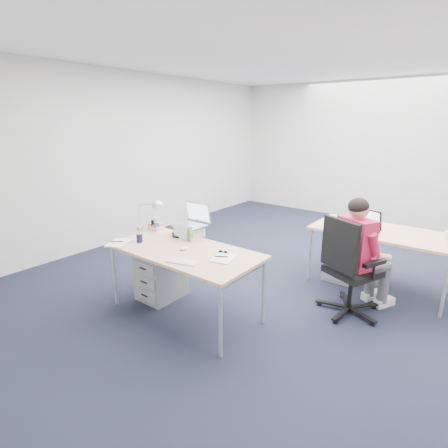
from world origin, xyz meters
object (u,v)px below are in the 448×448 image
object	(u,v)px
seated_person	(363,255)
far_cup	(447,235)
sunglasses	(223,252)
book_stack	(156,227)
desk_far	(382,235)
drawer_pedestal_near	(161,275)
desk_lamp	(146,215)
cordless_phone	(153,225)
headphones	(179,235)
drawer_pedestal_far	(344,258)
dark_laptop	(361,220)
desk_near	(185,254)
can_koozie	(139,237)
water_bottle	(157,223)
wireless_keyboard	(182,261)
computer_mouse	(184,248)
bear_figurine	(190,234)
silver_laptop	(189,221)
office_chair	(349,287)

from	to	relation	value
seated_person	far_cup	distance (m)	1.05
sunglasses	book_stack	bearing A→B (deg)	156.78
desk_far	book_stack	distance (m)	2.73
drawer_pedestal_near	desk_lamp	bearing A→B (deg)	168.95
cordless_phone	headphones	bearing A→B (deg)	-11.19
desk_lamp	drawer_pedestal_far	bearing A→B (deg)	37.85
dark_laptop	desk_near	bearing A→B (deg)	-109.12
far_cup	can_koozie	bearing A→B (deg)	-140.49
water_bottle	dark_laptop	xyz separation A→B (m)	(1.92, 1.50, 0.03)
wireless_keyboard	computer_mouse	bearing A→B (deg)	116.29
desk_near	can_koozie	size ratio (longest dim) A/B	14.65
headphones	book_stack	world-z (taller)	book_stack
desk_near	bear_figurine	bearing A→B (deg)	121.62
drawer_pedestal_far	computer_mouse	distance (m)	2.24
desk_near	dark_laptop	size ratio (longest dim) A/B	4.31
silver_laptop	computer_mouse	world-z (taller)	silver_laptop
drawer_pedestal_near	cordless_phone	distance (m)	0.60
wireless_keyboard	far_cup	distance (m)	2.96
desk_near	seated_person	bearing A→B (deg)	40.90
bear_figurine	sunglasses	distance (m)	0.53
drawer_pedestal_far	cordless_phone	bearing A→B (deg)	-136.22
drawer_pedestal_near	wireless_keyboard	world-z (taller)	wireless_keyboard
desk_far	drawer_pedestal_far	world-z (taller)	desk_far
dark_laptop	drawer_pedestal_near	bearing A→B (deg)	-119.99
desk_near	drawer_pedestal_near	bearing A→B (deg)	169.17
silver_laptop	headphones	world-z (taller)	silver_laptop
can_koozie	sunglasses	size ratio (longest dim) A/B	1.14
book_stack	sunglasses	distance (m)	1.14
desk_far	cordless_phone	size ratio (longest dim) A/B	12.17
office_chair	far_cup	distance (m)	1.29
desk_far	office_chair	distance (m)	0.93
bear_figurine	desk_lamp	xyz separation A→B (m)	(-0.61, -0.09, 0.14)
drawer_pedestal_far	wireless_keyboard	size ratio (longest dim) A/B	1.89
computer_mouse	can_koozie	bearing A→B (deg)	-163.50
computer_mouse	cordless_phone	world-z (taller)	cordless_phone
office_chair	cordless_phone	world-z (taller)	office_chair
sunglasses	desk_lamp	bearing A→B (deg)	163.82
far_cup	book_stack	bearing A→B (deg)	-148.26
headphones	book_stack	bearing A→B (deg)	-177.95
desk_far	book_stack	bearing A→B (deg)	-143.08
sunglasses	headphones	bearing A→B (deg)	153.86
office_chair	book_stack	distance (m)	2.30
wireless_keyboard	cordless_phone	size ratio (longest dim) A/B	2.21
seated_person	drawer_pedestal_far	size ratio (longest dim) A/B	2.28
desk_near	office_chair	size ratio (longest dim) A/B	1.49
drawer_pedestal_near	water_bottle	xyz separation A→B (m)	(-0.22, 0.16, 0.56)
office_chair	wireless_keyboard	size ratio (longest dim) A/B	3.68
can_koozie	desk_lamp	world-z (taller)	desk_lamp
drawer_pedestal_near	computer_mouse	bearing A→B (deg)	-11.95
desk_far	headphones	distance (m)	2.43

